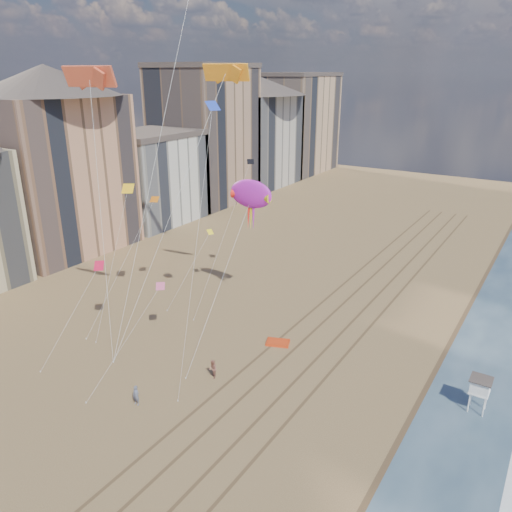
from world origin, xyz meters
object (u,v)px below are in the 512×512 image
at_px(lifeguard_stand, 480,386).
at_px(kite_flyer_a, 136,395).
at_px(show_kite, 251,194).
at_px(kite_flyer_b, 213,369).
at_px(grounded_kite, 278,343).

relative_size(lifeguard_stand, kite_flyer_a, 1.71).
distance_m(lifeguard_stand, kite_flyer_a, 29.50).
bearing_deg(show_kite, lifeguard_stand, -11.75).
height_order(lifeguard_stand, show_kite, show_kite).
bearing_deg(kite_flyer_b, lifeguard_stand, 68.50).
height_order(lifeguard_stand, kite_flyer_b, lifeguard_stand).
bearing_deg(lifeguard_stand, kite_flyer_a, -149.13).
distance_m(grounded_kite, show_kite, 16.62).
relative_size(lifeguard_stand, grounded_kite, 1.31).
bearing_deg(kite_flyer_a, show_kite, 89.52).
bearing_deg(kite_flyer_a, grounded_kite, 66.98).
distance_m(lifeguard_stand, show_kite, 29.83).
bearing_deg(lifeguard_stand, kite_flyer_b, -159.48).
relative_size(grounded_kite, show_kite, 0.12).
xyz_separation_m(grounded_kite, show_kite, (-6.68, 5.05, 14.36)).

